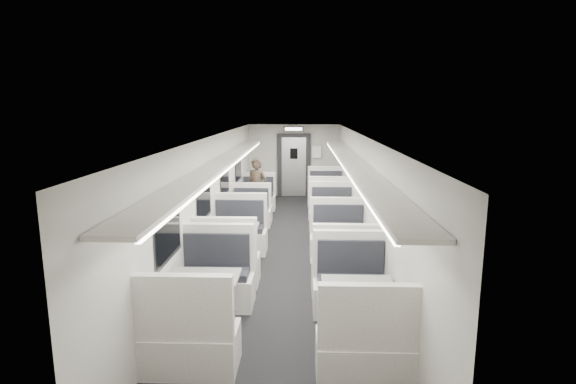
# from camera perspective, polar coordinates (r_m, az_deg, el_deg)

# --- Properties ---
(room) EXTENTS (3.24, 12.24, 2.64)m
(room) POSITION_cam_1_polar(r_m,az_deg,el_deg) (9.08, 0.00, -0.44)
(room) COLOR black
(room) RESTS_ON ground
(booth_left_a) EXTENTS (0.99, 2.01, 1.08)m
(booth_left_a) POSITION_cam_1_polar(r_m,az_deg,el_deg) (12.44, -4.13, -1.36)
(booth_left_a) COLOR white
(booth_left_a) RESTS_ON room
(booth_left_b) EXTENTS (0.99, 2.00, 1.07)m
(booth_left_b) POSITION_cam_1_polar(r_m,az_deg,el_deg) (10.64, -5.16, -3.45)
(booth_left_b) COLOR white
(booth_left_b) RESTS_ON room
(booth_left_c) EXTENTS (1.12, 2.26, 1.21)m
(booth_left_c) POSITION_cam_1_polar(r_m,az_deg,el_deg) (8.53, -6.97, -6.77)
(booth_left_c) COLOR white
(booth_left_c) RESTS_ON room
(booth_left_d) EXTENTS (1.13, 2.28, 1.22)m
(booth_left_d) POSITION_cam_1_polar(r_m,az_deg,el_deg) (6.20, -10.62, -13.77)
(booth_left_d) COLOR white
(booth_left_d) RESTS_ON room
(booth_right_a) EXTENTS (1.09, 2.21, 1.18)m
(booth_right_a) POSITION_cam_1_polar(r_m,az_deg,el_deg) (12.90, 4.99, -0.78)
(booth_right_a) COLOR white
(booth_right_a) RESTS_ON room
(booth_right_b) EXTENTS (1.07, 2.18, 1.16)m
(booth_right_b) POSITION_cam_1_polar(r_m,az_deg,el_deg) (10.24, 5.80, -3.85)
(booth_right_b) COLOR white
(booth_right_b) RESTS_ON room
(booth_right_c) EXTENTS (1.10, 2.24, 1.20)m
(booth_right_c) POSITION_cam_1_polar(r_m,az_deg,el_deg) (8.16, 6.82, -7.62)
(booth_right_c) COLOR white
(booth_right_c) RESTS_ON room
(booth_right_d) EXTENTS (1.09, 2.21, 1.18)m
(booth_right_d) POSITION_cam_1_polar(r_m,az_deg,el_deg) (5.99, 8.79, -14.75)
(booth_right_d) COLOR white
(booth_right_d) RESTS_ON room
(passenger) EXTENTS (0.71, 0.60, 1.65)m
(passenger) POSITION_cam_1_polar(r_m,az_deg,el_deg) (11.91, -4.01, 0.39)
(passenger) COLOR black
(passenger) RESTS_ON room
(window_a) EXTENTS (0.02, 1.18, 0.84)m
(window_a) POSITION_cam_1_polar(r_m,az_deg,el_deg) (12.53, -6.32, 3.29)
(window_a) COLOR black
(window_a) RESTS_ON room
(window_b) EXTENTS (0.02, 1.18, 0.84)m
(window_b) POSITION_cam_1_polar(r_m,az_deg,el_deg) (10.38, -8.02, 1.71)
(window_b) COLOR black
(window_b) RESTS_ON room
(window_c) EXTENTS (0.02, 1.18, 0.84)m
(window_c) POSITION_cam_1_polar(r_m,az_deg,el_deg) (8.25, -10.61, -0.70)
(window_c) COLOR black
(window_c) RESTS_ON room
(window_d) EXTENTS (0.02, 1.18, 0.84)m
(window_d) POSITION_cam_1_polar(r_m,az_deg,el_deg) (6.18, -14.97, -4.73)
(window_d) COLOR black
(window_d) RESTS_ON room
(luggage_rack_left) EXTENTS (0.46, 10.40, 0.09)m
(luggage_rack_left) POSITION_cam_1_polar(r_m,az_deg,el_deg) (8.80, -8.21, 3.81)
(luggage_rack_left) COLOR white
(luggage_rack_left) RESTS_ON room
(luggage_rack_right) EXTENTS (0.46, 10.40, 0.09)m
(luggage_rack_right) POSITION_cam_1_polar(r_m,az_deg,el_deg) (8.71, 8.16, 3.75)
(luggage_rack_right) COLOR white
(luggage_rack_right) RESTS_ON room
(vestibule_door) EXTENTS (1.10, 0.13, 2.10)m
(vestibule_door) POSITION_cam_1_polar(r_m,az_deg,el_deg) (14.96, 0.74, 3.36)
(vestibule_door) COLOR black
(vestibule_door) RESTS_ON room
(exit_sign) EXTENTS (0.62, 0.12, 0.16)m
(exit_sign) POSITION_cam_1_polar(r_m,az_deg,el_deg) (14.36, 0.72, 8.02)
(exit_sign) COLOR black
(exit_sign) RESTS_ON room
(wall_notice) EXTENTS (0.32, 0.02, 0.40)m
(wall_notice) POSITION_cam_1_polar(r_m,az_deg,el_deg) (14.90, 3.64, 5.09)
(wall_notice) COLOR white
(wall_notice) RESTS_ON room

